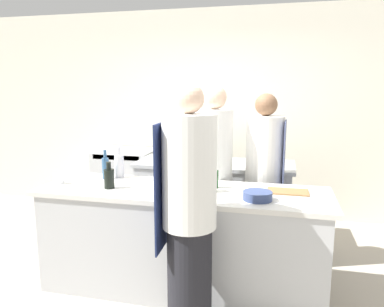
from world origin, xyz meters
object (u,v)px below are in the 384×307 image
object	(u,v)px
cup	(59,179)
bottle_wine	(215,178)
chef_at_stove	(264,180)
bowl_prep_small	(176,183)
chef_at_prep_near	(189,216)
bottle_vinegar	(106,167)
chef_at_pass_far	(214,177)
oven_range	(127,182)
bottle_cooking_oil	(109,178)
bowl_mixing_large	(258,196)
bottle_olive_oil	(202,178)
bottle_sauce	(119,165)

from	to	relation	value
cup	bottle_wine	bearing A→B (deg)	7.90
chef_at_stove	bowl_prep_small	size ratio (longest dim) A/B	6.30
chef_at_prep_near	bottle_vinegar	xyz separation A→B (m)	(-1.02, 0.81, 0.12)
chef_at_pass_far	oven_range	bearing A→B (deg)	45.94
bottle_wine	cup	size ratio (longest dim) A/B	2.37
chef_at_prep_near	chef_at_pass_far	xyz separation A→B (m)	(-0.04, 1.16, 0.00)
chef_at_prep_near	oven_range	bearing A→B (deg)	29.99
chef_at_pass_far	bowl_prep_small	size ratio (longest dim) A/B	6.58
bowl_prep_small	bottle_vinegar	bearing A→B (deg)	168.64
bowl_prep_small	bottle_cooking_oil	bearing A→B (deg)	-163.98
bottle_vinegar	chef_at_stove	bearing A→B (deg)	18.94
bowl_prep_small	oven_range	bearing A→B (deg)	125.29
chef_at_pass_far	bowl_mixing_large	xyz separation A→B (m)	(0.47, -0.70, 0.04)
bowl_prep_small	chef_at_pass_far	bearing A→B (deg)	63.90
chef_at_stove	bottle_wine	distance (m)	0.71
chef_at_pass_far	bowl_mixing_large	world-z (taller)	chef_at_pass_far
bottle_olive_oil	bowl_mixing_large	world-z (taller)	bottle_olive_oil
bottle_vinegar	oven_range	bearing A→B (deg)	106.71
bottle_vinegar	bowl_mixing_large	distance (m)	1.49
chef_at_stove	bottle_wine	world-z (taller)	chef_at_stove
bottle_sauce	cup	xyz separation A→B (m)	(-0.42, -0.37, -0.07)
bottle_olive_oil	cup	world-z (taller)	bottle_olive_oil
oven_range	chef_at_stove	world-z (taller)	chef_at_stove
chef_at_stove	bowl_mixing_large	bearing A→B (deg)	1.10
oven_range	bowl_mixing_large	world-z (taller)	bowl_mixing_large
chef_at_stove	chef_at_pass_far	size ratio (longest dim) A/B	0.96
chef_at_prep_near	bottle_wine	bearing A→B (deg)	-5.94
chef_at_stove	bottle_vinegar	bearing A→B (deg)	-69.35
bottle_cooking_oil	bowl_mixing_large	world-z (taller)	bottle_cooking_oil
bottle_olive_oil	bottle_wine	bearing A→B (deg)	62.99
chef_at_stove	bottle_cooking_oil	bearing A→B (deg)	-56.01
bowl_prep_small	cup	size ratio (longest dim) A/B	2.99
bottle_olive_oil	chef_at_stove	bearing A→B (deg)	57.25
chef_at_stove	bottle_sauce	distance (m)	1.43
bottle_sauce	chef_at_stove	bearing A→B (deg)	16.49
bottle_wine	bowl_prep_small	distance (m)	0.34
bottle_sauce	cup	bearing A→B (deg)	-139.01
chef_at_prep_near	chef_at_stove	xyz separation A→B (m)	(0.44, 1.31, -0.04)
bottle_olive_oil	bottle_cooking_oil	distance (m)	0.80
bottle_sauce	oven_range	bearing A→B (deg)	111.15
bottle_wine	bottle_cooking_oil	xyz separation A→B (m)	(-0.88, -0.23, 0.01)
chef_at_prep_near	bottle_vinegar	bearing A→B (deg)	49.32
oven_range	bottle_wine	world-z (taller)	bottle_wine
bottle_wine	bottle_cooking_oil	world-z (taller)	bottle_cooking_oil
bottle_vinegar	bottle_cooking_oil	bearing A→B (deg)	-58.84
oven_range	chef_at_stove	bearing A→B (deg)	-28.45
chef_at_prep_near	bottle_sauce	world-z (taller)	chef_at_prep_near
chef_at_prep_near	bottle_wine	xyz separation A→B (m)	(0.05, 0.73, 0.09)
chef_at_pass_far	bottle_wine	world-z (taller)	chef_at_pass_far
oven_range	bottle_olive_oil	xyz separation A→B (m)	(1.45, -1.78, 0.58)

